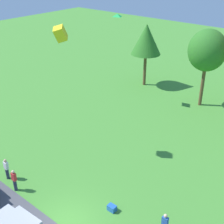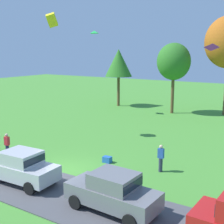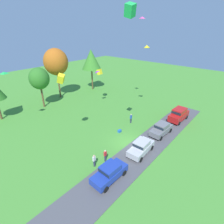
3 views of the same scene
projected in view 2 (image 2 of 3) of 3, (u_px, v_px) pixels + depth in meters
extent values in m
plane|color=#478E33|center=(64.00, 171.00, 19.37)|extent=(120.00, 120.00, 0.00)
cube|color=#4C4C51|center=(33.00, 185.00, 17.20)|extent=(36.00, 4.40, 0.06)
cube|color=#B7B7BC|center=(21.00, 170.00, 17.34)|extent=(4.48, 2.00, 0.80)
cube|color=#B7B7BC|center=(21.00, 157.00, 17.14)|extent=(2.07, 1.73, 0.70)
cube|color=#19232D|center=(21.00, 157.00, 17.14)|extent=(2.11, 1.70, 0.38)
cylinder|color=black|center=(14.00, 167.00, 18.87)|extent=(0.69, 0.27, 0.68)
cylinder|color=black|center=(30.00, 188.00, 15.96)|extent=(0.69, 0.27, 0.68)
cylinder|color=black|center=(52.00, 177.00, 17.41)|extent=(0.69, 0.27, 0.68)
cube|color=slate|center=(112.00, 195.00, 14.28)|extent=(4.47, 1.99, 0.80)
cube|color=slate|center=(114.00, 180.00, 14.08)|extent=(2.07, 1.73, 0.70)
cube|color=#19232D|center=(114.00, 180.00, 14.08)|extent=(2.11, 1.69, 0.38)
cylinder|color=black|center=(76.00, 202.00, 14.51)|extent=(0.69, 0.27, 0.68)
cylinder|color=black|center=(98.00, 189.00, 15.88)|extent=(0.69, 0.27, 0.68)
cylinder|color=black|center=(130.00, 222.00, 12.82)|extent=(0.69, 0.27, 0.68)
cylinder|color=black|center=(150.00, 205.00, 14.20)|extent=(0.69, 0.27, 0.68)
cylinder|color=#2D334C|center=(8.00, 151.00, 21.74)|extent=(0.24, 0.24, 0.88)
cube|color=red|center=(7.00, 141.00, 21.60)|extent=(0.36, 0.22, 0.60)
sphere|color=beige|center=(6.00, 135.00, 21.52)|extent=(0.22, 0.22, 0.22)
cylinder|color=#2D334C|center=(161.00, 165.00, 19.12)|extent=(0.24, 0.24, 0.88)
cube|color=#2851AD|center=(161.00, 153.00, 18.98)|extent=(0.36, 0.22, 0.60)
sphere|color=beige|center=(161.00, 147.00, 18.90)|extent=(0.22, 0.22, 0.22)
cylinder|color=brown|center=(118.00, 91.00, 41.96)|extent=(0.36, 0.36, 3.98)
cone|color=#2D7023|center=(119.00, 63.00, 41.23)|extent=(3.58, 3.58, 3.58)
cylinder|color=brown|center=(172.00, 95.00, 36.95)|extent=(0.36, 0.36, 4.35)
ellipsoid|color=#2D7023|center=(174.00, 62.00, 36.20)|extent=(3.91, 3.91, 4.30)
cube|color=blue|center=(107.00, 159.00, 20.76)|extent=(0.56, 0.40, 0.40)
pyramid|color=purple|center=(212.00, 46.00, 24.59)|extent=(1.19, 1.20, 0.64)
cube|color=yellow|center=(52.00, 20.00, 25.47)|extent=(1.03, 1.33, 1.33)
pyramid|color=green|center=(94.00, 32.00, 35.18)|extent=(1.28, 1.16, 0.32)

